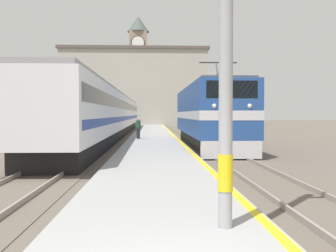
{
  "coord_description": "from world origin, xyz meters",
  "views": [
    {
      "loc": [
        -0.18,
        -3.76,
        2.11
      ],
      "look_at": [
        0.79,
        18.92,
        1.41
      ],
      "focal_mm": 42.0,
      "sensor_mm": 36.0,
      "label": 1
    }
  ],
  "objects_px": {
    "passenger_train": "(113,114)",
    "person_on_platform": "(138,128)",
    "clock_tower": "(138,67)",
    "locomotive_train": "(208,116)"
  },
  "relations": [
    {
      "from": "locomotive_train",
      "to": "passenger_train",
      "type": "distance_m",
      "value": 15.1
    },
    {
      "from": "locomotive_train",
      "to": "clock_tower",
      "type": "distance_m",
      "value": 53.86
    },
    {
      "from": "person_on_platform",
      "to": "clock_tower",
      "type": "height_order",
      "value": "clock_tower"
    },
    {
      "from": "passenger_train",
      "to": "person_on_platform",
      "type": "distance_m",
      "value": 9.08
    },
    {
      "from": "passenger_train",
      "to": "clock_tower",
      "type": "distance_m",
      "value": 40.57
    },
    {
      "from": "locomotive_train",
      "to": "person_on_platform",
      "type": "height_order",
      "value": "locomotive_train"
    },
    {
      "from": "passenger_train",
      "to": "clock_tower",
      "type": "xyz_separation_m",
      "value": [
        1.19,
        39.49,
        9.2
      ]
    },
    {
      "from": "clock_tower",
      "to": "locomotive_train",
      "type": "bearing_deg",
      "value": -83.38
    },
    {
      "from": "person_on_platform",
      "to": "clock_tower",
      "type": "bearing_deg",
      "value": 91.84
    },
    {
      "from": "person_on_platform",
      "to": "clock_tower",
      "type": "distance_m",
      "value": 49.18
    }
  ]
}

